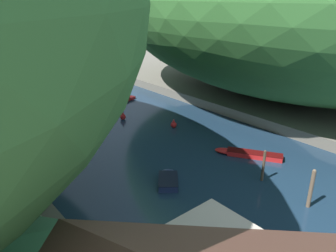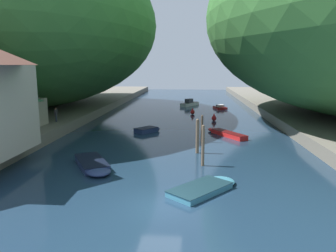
{
  "view_description": "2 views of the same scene",
  "coord_description": "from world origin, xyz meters",
  "px_view_note": "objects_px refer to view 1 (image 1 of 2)",
  "views": [
    {
      "loc": [
        -18.9,
        2.89,
        14.68
      ],
      "look_at": [
        1.95,
        27.46,
        1.75
      ],
      "focal_mm": 35.0,
      "sensor_mm": 36.0,
      "label": 1
    },
    {
      "loc": [
        1.74,
        -17.24,
        7.77
      ],
      "look_at": [
        -1.15,
        22.07,
        0.57
      ],
      "focal_mm": 35.0,
      "sensor_mm": 36.0,
      "label": 2
    }
  ],
  "objects_px": {
    "boat_mid_channel": "(77,96)",
    "channel_buoy_near": "(123,116)",
    "boat_far_right_bank": "(168,179)",
    "boat_yellow_tender": "(122,96)",
    "person_by_boathouse": "(37,218)",
    "boat_navy_launch": "(246,154)",
    "channel_buoy_far": "(174,124)"
  },
  "relations": [
    {
      "from": "boat_mid_channel",
      "to": "channel_buoy_near",
      "type": "relative_size",
      "value": 5.71
    },
    {
      "from": "boat_far_right_bank",
      "to": "boat_yellow_tender",
      "type": "height_order",
      "value": "boat_yellow_tender"
    },
    {
      "from": "boat_far_right_bank",
      "to": "person_by_boathouse",
      "type": "height_order",
      "value": "person_by_boathouse"
    },
    {
      "from": "boat_navy_launch",
      "to": "channel_buoy_near",
      "type": "height_order",
      "value": "channel_buoy_near"
    },
    {
      "from": "boat_far_right_bank",
      "to": "person_by_boathouse",
      "type": "bearing_deg",
      "value": -136.11
    },
    {
      "from": "person_by_boathouse",
      "to": "boat_navy_launch",
      "type": "bearing_deg",
      "value": -92.04
    },
    {
      "from": "boat_navy_launch",
      "to": "channel_buoy_near",
      "type": "distance_m",
      "value": 16.78
    },
    {
      "from": "channel_buoy_near",
      "to": "boat_mid_channel",
      "type": "bearing_deg",
      "value": 91.57
    },
    {
      "from": "boat_navy_launch",
      "to": "person_by_boathouse",
      "type": "distance_m",
      "value": 20.06
    },
    {
      "from": "boat_yellow_tender",
      "to": "boat_mid_channel",
      "type": "distance_m",
      "value": 6.89
    },
    {
      "from": "boat_mid_channel",
      "to": "boat_navy_launch",
      "type": "bearing_deg",
      "value": -52.87
    },
    {
      "from": "channel_buoy_far",
      "to": "boat_navy_launch",
      "type": "bearing_deg",
      "value": -86.95
    },
    {
      "from": "boat_navy_launch",
      "to": "boat_yellow_tender",
      "type": "height_order",
      "value": "boat_yellow_tender"
    },
    {
      "from": "channel_buoy_near",
      "to": "boat_navy_launch",
      "type": "bearing_deg",
      "value": -77.49
    },
    {
      "from": "boat_mid_channel",
      "to": "channel_buoy_near",
      "type": "distance_m",
      "value": 12.3
    },
    {
      "from": "boat_navy_launch",
      "to": "boat_far_right_bank",
      "type": "relative_size",
      "value": 1.75
    },
    {
      "from": "boat_yellow_tender",
      "to": "person_by_boathouse",
      "type": "bearing_deg",
      "value": -144.96
    },
    {
      "from": "channel_buoy_near",
      "to": "channel_buoy_far",
      "type": "bearing_deg",
      "value": -63.56
    },
    {
      "from": "boat_navy_launch",
      "to": "channel_buoy_far",
      "type": "distance_m",
      "value": 10.17
    },
    {
      "from": "boat_yellow_tender",
      "to": "channel_buoy_far",
      "type": "xyz_separation_m",
      "value": [
        -1.92,
        -14.17,
        0.17
      ]
    },
    {
      "from": "boat_yellow_tender",
      "to": "channel_buoy_far",
      "type": "height_order",
      "value": "channel_buoy_far"
    },
    {
      "from": "boat_yellow_tender",
      "to": "channel_buoy_near",
      "type": "distance_m",
      "value": 9.4
    },
    {
      "from": "boat_yellow_tender",
      "to": "boat_mid_channel",
      "type": "bearing_deg",
      "value": 127.82
    },
    {
      "from": "boat_navy_launch",
      "to": "channel_buoy_near",
      "type": "xyz_separation_m",
      "value": [
        -3.63,
        16.38,
        0.17
      ]
    },
    {
      "from": "person_by_boathouse",
      "to": "boat_yellow_tender",
      "type": "bearing_deg",
      "value": -42.37
    },
    {
      "from": "boat_navy_launch",
      "to": "boat_mid_channel",
      "type": "bearing_deg",
      "value": 65.97
    },
    {
      "from": "channel_buoy_far",
      "to": "person_by_boathouse",
      "type": "height_order",
      "value": "person_by_boathouse"
    },
    {
      "from": "boat_far_right_bank",
      "to": "person_by_boathouse",
      "type": "distance_m",
      "value": 11.23
    },
    {
      "from": "boat_mid_channel",
      "to": "person_by_boathouse",
      "type": "height_order",
      "value": "person_by_boathouse"
    },
    {
      "from": "person_by_boathouse",
      "to": "boat_mid_channel",
      "type": "bearing_deg",
      "value": -30.09
    },
    {
      "from": "boat_mid_channel",
      "to": "channel_buoy_far",
      "type": "relative_size",
      "value": 5.75
    },
    {
      "from": "boat_far_right_bank",
      "to": "channel_buoy_far",
      "type": "distance_m",
      "value": 12.2
    }
  ]
}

